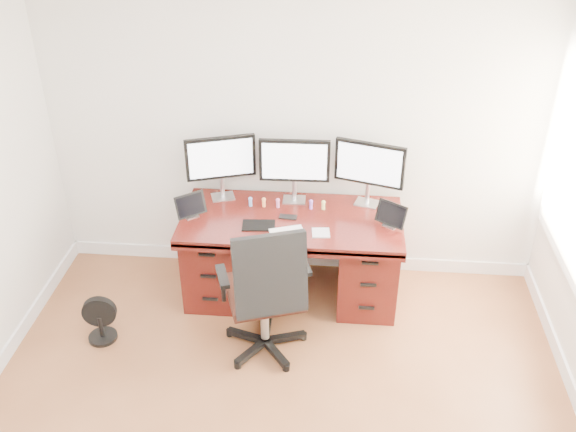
# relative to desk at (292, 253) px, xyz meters

# --- Properties ---
(back_wall) EXTENTS (4.00, 0.10, 2.70)m
(back_wall) POSITION_rel_desk_xyz_m (0.00, 0.42, 0.95)
(back_wall) COLOR white
(back_wall) RESTS_ON ground
(desk) EXTENTS (1.70, 0.80, 0.75)m
(desk) POSITION_rel_desk_xyz_m (0.00, 0.00, 0.00)
(desk) COLOR #47110E
(desk) RESTS_ON ground
(office_chair) EXTENTS (0.75, 0.75, 1.12)m
(office_chair) POSITION_rel_desk_xyz_m (-0.12, -0.70, -0.03)
(office_chair) COLOR black
(office_chair) RESTS_ON ground
(floor_fan) EXTENTS (0.26, 0.22, 0.37)m
(floor_fan) POSITION_rel_desk_xyz_m (-1.38, -0.68, -0.22)
(floor_fan) COLOR black
(floor_fan) RESTS_ON ground
(monitor_left) EXTENTS (0.53, 0.21, 0.53)m
(monitor_left) POSITION_rel_desk_xyz_m (-0.58, 0.24, 0.68)
(monitor_left) COLOR silver
(monitor_left) RESTS_ON desk
(monitor_center) EXTENTS (0.55, 0.14, 0.53)m
(monitor_center) POSITION_rel_desk_xyz_m (0.00, 0.24, 0.68)
(monitor_center) COLOR silver
(monitor_center) RESTS_ON desk
(monitor_right) EXTENTS (0.54, 0.19, 0.53)m
(monitor_right) POSITION_rel_desk_xyz_m (0.58, 0.24, 0.68)
(monitor_right) COLOR silver
(monitor_right) RESTS_ON desk
(tablet_left) EXTENTS (0.23, 0.20, 0.19)m
(tablet_left) POSITION_rel_desk_xyz_m (-0.77, -0.08, 0.43)
(tablet_left) COLOR silver
(tablet_left) RESTS_ON desk
(tablet_right) EXTENTS (0.24, 0.19, 0.19)m
(tablet_right) POSITION_rel_desk_xyz_m (0.75, -0.08, 0.43)
(tablet_right) COLOR silver
(tablet_right) RESTS_ON desk
(keyboard) EXTENTS (0.27, 0.18, 0.01)m
(keyboard) POSITION_rel_desk_xyz_m (-0.02, -0.23, 0.36)
(keyboard) COLOR white
(keyboard) RESTS_ON desk
(trackpad) EXTENTS (0.14, 0.14, 0.01)m
(trackpad) POSITION_rel_desk_xyz_m (0.23, -0.23, 0.35)
(trackpad) COLOR silver
(trackpad) RESTS_ON desk
(drawing_tablet) EXTENTS (0.26, 0.17, 0.01)m
(drawing_tablet) POSITION_rel_desk_xyz_m (-0.24, -0.17, 0.35)
(drawing_tablet) COLOR black
(drawing_tablet) RESTS_ON desk
(phone) EXTENTS (0.14, 0.08, 0.01)m
(phone) POSITION_rel_desk_xyz_m (-0.03, -0.03, 0.35)
(phone) COLOR black
(phone) RESTS_ON desk
(figurine_blue) EXTENTS (0.03, 0.03, 0.08)m
(figurine_blue) POSITION_rel_desk_xyz_m (-0.34, 0.12, 0.39)
(figurine_blue) COLOR #6191D9
(figurine_blue) RESTS_ON desk
(figurine_orange) EXTENTS (0.03, 0.03, 0.08)m
(figurine_orange) POSITION_rel_desk_xyz_m (-0.23, 0.12, 0.39)
(figurine_orange) COLOR #FFA156
(figurine_orange) RESTS_ON desk
(figurine_pink) EXTENTS (0.03, 0.03, 0.08)m
(figurine_pink) POSITION_rel_desk_xyz_m (-0.12, 0.12, 0.39)
(figurine_pink) COLOR pink
(figurine_pink) RESTS_ON desk
(figurine_purple) EXTENTS (0.03, 0.03, 0.08)m
(figurine_purple) POSITION_rel_desk_xyz_m (0.14, 0.12, 0.39)
(figurine_purple) COLOR #8E55D8
(figurine_purple) RESTS_ON desk
(figurine_yellow) EXTENTS (0.03, 0.03, 0.08)m
(figurine_yellow) POSITION_rel_desk_xyz_m (0.24, 0.12, 0.39)
(figurine_yellow) COLOR #E3E475
(figurine_yellow) RESTS_ON desk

